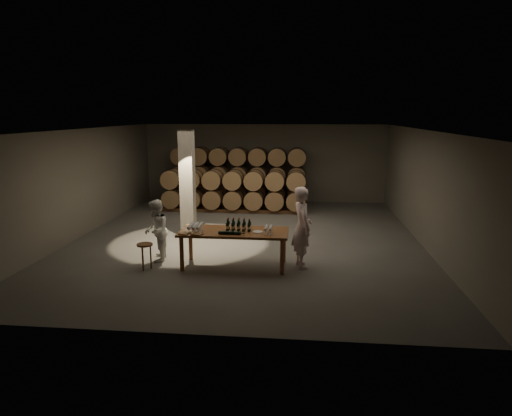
# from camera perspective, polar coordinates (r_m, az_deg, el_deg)

# --- Properties ---
(room) EXTENTS (12.00, 12.00, 12.00)m
(room) POSITION_cam_1_polar(r_m,az_deg,el_deg) (13.74, -8.56, 3.04)
(room) COLOR #585552
(room) RESTS_ON ground
(tasting_table) EXTENTS (2.60, 1.10, 0.90)m
(tasting_table) POSITION_cam_1_polar(r_m,az_deg,el_deg) (10.96, -2.77, -3.38)
(tasting_table) COLOR brown
(tasting_table) RESTS_ON ground
(barrel_stack_back) EXTENTS (5.48, 0.95, 2.31)m
(barrel_stack_back) POSITION_cam_1_polar(r_m,az_deg,el_deg) (18.50, -2.16, 4.16)
(barrel_stack_back) COLOR brown
(barrel_stack_back) RESTS_ON ground
(barrel_stack_front) EXTENTS (5.48, 0.95, 1.57)m
(barrel_stack_front) POSITION_cam_1_polar(r_m,az_deg,el_deg) (17.19, -2.80, 2.31)
(barrel_stack_front) COLOR brown
(barrel_stack_front) RESTS_ON ground
(bottle_cluster) EXTENTS (0.59, 0.22, 0.30)m
(bottle_cluster) POSITION_cam_1_polar(r_m,az_deg,el_deg) (10.93, -2.19, -2.29)
(bottle_cluster) COLOR black
(bottle_cluster) RESTS_ON tasting_table
(lying_bottles) EXTENTS (0.62, 0.08, 0.08)m
(lying_bottles) POSITION_cam_1_polar(r_m,az_deg,el_deg) (10.60, -3.26, -3.12)
(lying_bottles) COLOR black
(lying_bottles) RESTS_ON tasting_table
(glass_cluster_left) EXTENTS (0.31, 0.53, 0.18)m
(glass_cluster_left) POSITION_cam_1_polar(r_m,az_deg,el_deg) (10.93, -7.58, -2.25)
(glass_cluster_left) COLOR silver
(glass_cluster_left) RESTS_ON tasting_table
(glass_cluster_right) EXTENTS (0.19, 0.41, 0.16)m
(glass_cluster_right) POSITION_cam_1_polar(r_m,az_deg,el_deg) (10.71, 1.56, -2.52)
(glass_cluster_right) COLOR silver
(glass_cluster_right) RESTS_ON tasting_table
(plate) EXTENTS (0.25, 0.25, 0.01)m
(plate) POSITION_cam_1_polar(r_m,az_deg,el_deg) (10.80, 0.21, -2.99)
(plate) COLOR silver
(plate) RESTS_ON tasting_table
(notebook_near) EXTENTS (0.28, 0.25, 0.03)m
(notebook_near) POSITION_cam_1_polar(r_m,az_deg,el_deg) (10.66, -7.41, -3.25)
(notebook_near) COLOR brown
(notebook_near) RESTS_ON tasting_table
(notebook_corner) EXTENTS (0.27, 0.31, 0.02)m
(notebook_corner) POSITION_cam_1_polar(r_m,az_deg,el_deg) (10.79, -8.90, -3.13)
(notebook_corner) COLOR brown
(notebook_corner) RESTS_ON tasting_table
(pen) EXTENTS (0.13, 0.04, 0.01)m
(pen) POSITION_cam_1_polar(r_m,az_deg,el_deg) (10.64, -6.90, -3.32)
(pen) COLOR black
(pen) RESTS_ON tasting_table
(stool) EXTENTS (0.38, 0.38, 0.63)m
(stool) POSITION_cam_1_polar(r_m,az_deg,el_deg) (11.18, -13.71, -4.93)
(stool) COLOR brown
(stool) RESTS_ON ground
(person_man) EXTENTS (0.66, 0.82, 1.97)m
(person_man) POSITION_cam_1_polar(r_m,az_deg,el_deg) (10.97, 5.78, -2.41)
(person_man) COLOR white
(person_man) RESTS_ON ground
(person_woman) EXTENTS (0.72, 0.85, 1.56)m
(person_woman) POSITION_cam_1_polar(r_m,az_deg,el_deg) (11.69, -12.38, -2.77)
(person_woman) COLOR white
(person_woman) RESTS_ON ground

